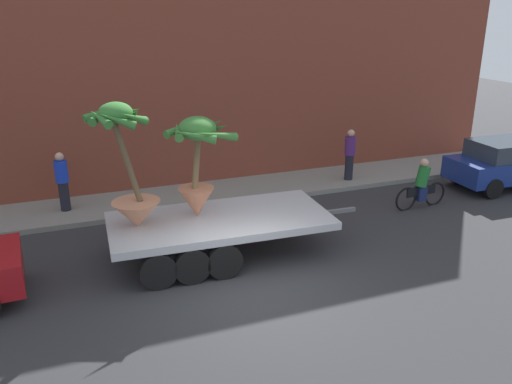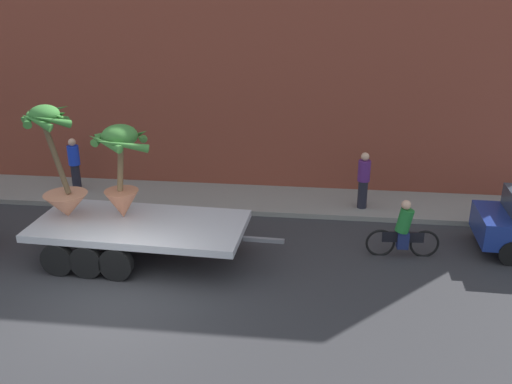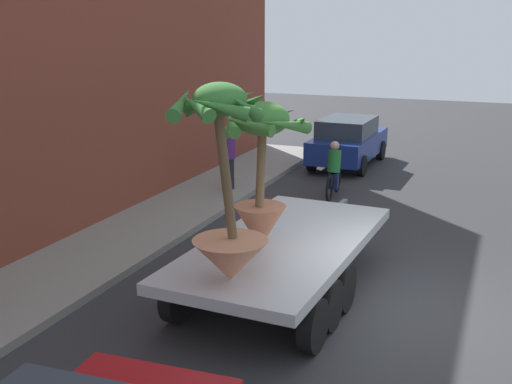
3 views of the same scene
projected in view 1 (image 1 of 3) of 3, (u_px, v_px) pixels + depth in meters
The scene contains 10 objects.
ground_plane at pixel (256, 296), 10.81m from camera, with size 60.00×60.00×0.00m, color #2D2D30.
sidewalk at pixel (186, 197), 16.16m from camera, with size 24.00×2.20×0.15m, color gray.
building_facade at pixel (167, 49), 16.19m from camera, with size 24.00×1.20×8.84m, color brown.
flatbed_trailer at pixel (210, 227), 12.28m from camera, with size 6.21×2.63×0.98m.
potted_palm_rear at pixel (197, 163), 11.89m from camera, with size 1.59×1.67×2.38m.
potted_palm_middle at pixel (129, 176), 11.33m from camera, with size 1.47×1.41×2.83m.
cyclist at pixel (422, 186), 15.34m from camera, with size 1.84×0.37×1.54m.
parked_car at pixel (508, 162), 17.11m from camera, with size 4.05×1.89×1.58m.
pedestrian_near_gate at pixel (62, 181), 14.65m from camera, with size 0.36×0.36×1.71m.
pedestrian_far_left at pixel (350, 154), 17.31m from camera, with size 0.36×0.36×1.71m.
Camera 1 is at (-3.36, -8.84, 5.68)m, focal length 36.54 mm.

